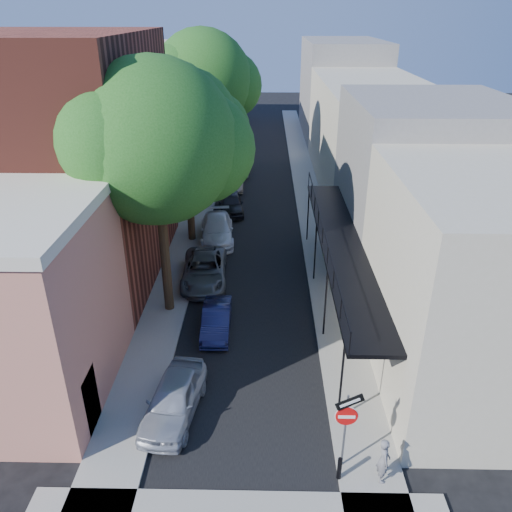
{
  "coord_description": "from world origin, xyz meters",
  "views": [
    {
      "loc": [
        0.7,
        -10.1,
        12.84
      ],
      "look_at": [
        0.31,
        10.2,
        2.8
      ],
      "focal_mm": 35.0,
      "sensor_mm": 36.0,
      "label": 1
    }
  ],
  "objects_px": {
    "sign_post": "(347,419)",
    "parked_car_c": "(205,270)",
    "parked_car_a": "(174,399)",
    "oak_near": "(167,144)",
    "parked_car_g": "(239,168)",
    "parked_car_d": "(217,230)",
    "oak_mid": "(193,124)",
    "parked_car_f": "(236,182)",
    "pedestrian": "(384,460)",
    "parked_car_b": "(216,320)",
    "oak_far": "(209,81)",
    "parked_car_e": "(231,203)",
    "bollard": "(339,468)"
  },
  "relations": [
    {
      "from": "parked_car_b",
      "to": "pedestrian",
      "type": "relative_size",
      "value": 2.22
    },
    {
      "from": "parked_car_d",
      "to": "parked_car_e",
      "type": "relative_size",
      "value": 1.2
    },
    {
      "from": "oak_far",
      "to": "parked_car_f",
      "type": "bearing_deg",
      "value": 18.69
    },
    {
      "from": "parked_car_b",
      "to": "parked_car_f",
      "type": "bearing_deg",
      "value": 89.38
    },
    {
      "from": "bollard",
      "to": "parked_car_a",
      "type": "bearing_deg",
      "value": 153.61
    },
    {
      "from": "oak_near",
      "to": "parked_car_d",
      "type": "distance_m",
      "value": 10.66
    },
    {
      "from": "sign_post",
      "to": "parked_car_d",
      "type": "height_order",
      "value": "sign_post"
    },
    {
      "from": "parked_car_a",
      "to": "oak_near",
      "type": "bearing_deg",
      "value": 105.44
    },
    {
      "from": "pedestrian",
      "to": "bollard",
      "type": "bearing_deg",
      "value": 91.87
    },
    {
      "from": "sign_post",
      "to": "bollard",
      "type": "xyz_separation_m",
      "value": [
        -0.16,
        -0.47,
        -1.52
      ]
    },
    {
      "from": "parked_car_b",
      "to": "parked_car_e",
      "type": "distance_m",
      "value": 14.5
    },
    {
      "from": "oak_near",
      "to": "parked_car_d",
      "type": "relative_size",
      "value": 2.35
    },
    {
      "from": "parked_car_d",
      "to": "parked_car_f",
      "type": "relative_size",
      "value": 1.4
    },
    {
      "from": "sign_post",
      "to": "oak_near",
      "type": "relative_size",
      "value": 0.26
    },
    {
      "from": "parked_car_c",
      "to": "pedestrian",
      "type": "distance_m",
      "value": 14.0
    },
    {
      "from": "oak_near",
      "to": "pedestrian",
      "type": "height_order",
      "value": "oak_near"
    },
    {
      "from": "parked_car_d",
      "to": "pedestrian",
      "type": "bearing_deg",
      "value": -75.07
    },
    {
      "from": "parked_car_a",
      "to": "parked_car_b",
      "type": "distance_m",
      "value": 5.23
    },
    {
      "from": "sign_post",
      "to": "parked_car_c",
      "type": "relative_size",
      "value": 0.61
    },
    {
      "from": "oak_mid",
      "to": "parked_car_g",
      "type": "distance_m",
      "value": 15.27
    },
    {
      "from": "oak_mid",
      "to": "parked_car_d",
      "type": "distance_m",
      "value": 6.46
    },
    {
      "from": "parked_car_e",
      "to": "parked_car_g",
      "type": "relative_size",
      "value": 0.99
    },
    {
      "from": "bollard",
      "to": "parked_car_d",
      "type": "height_order",
      "value": "parked_car_d"
    },
    {
      "from": "sign_post",
      "to": "pedestrian",
      "type": "height_order",
      "value": "sign_post"
    },
    {
      "from": "oak_near",
      "to": "parked_car_g",
      "type": "relative_size",
      "value": 2.78
    },
    {
      "from": "bollard",
      "to": "parked_car_a",
      "type": "height_order",
      "value": "parked_car_a"
    },
    {
      "from": "parked_car_a",
      "to": "parked_car_c",
      "type": "xyz_separation_m",
      "value": [
        -0.01,
        9.61,
        -0.01
      ]
    },
    {
      "from": "parked_car_a",
      "to": "parked_car_f",
      "type": "distance_m",
      "value": 24.68
    },
    {
      "from": "sign_post",
      "to": "parked_car_c",
      "type": "xyz_separation_m",
      "value": [
        -5.58,
        11.82,
        -1.36
      ]
    },
    {
      "from": "parked_car_a",
      "to": "parked_car_d",
      "type": "xyz_separation_m",
      "value": [
        0.17,
        14.87,
        0.01
      ]
    },
    {
      "from": "parked_car_a",
      "to": "parked_car_e",
      "type": "xyz_separation_m",
      "value": [
        0.72,
        19.62,
        -0.0
      ]
    },
    {
      "from": "parked_car_g",
      "to": "oak_far",
      "type": "bearing_deg",
      "value": -107.27
    },
    {
      "from": "parked_car_c",
      "to": "oak_mid",
      "type": "bearing_deg",
      "value": 97.08
    },
    {
      "from": "sign_post",
      "to": "oak_far",
      "type": "xyz_separation_m",
      "value": [
        -6.51,
        26.3,
        6.22
      ]
    },
    {
      "from": "oak_far",
      "to": "parked_car_e",
      "type": "xyz_separation_m",
      "value": [
        1.66,
        -4.46,
        -7.57
      ]
    },
    {
      "from": "oak_near",
      "to": "parked_car_e",
      "type": "distance_m",
      "value": 14.56
    },
    {
      "from": "parked_car_e",
      "to": "parked_car_f",
      "type": "bearing_deg",
      "value": 82.21
    },
    {
      "from": "parked_car_b",
      "to": "sign_post",
      "type": "bearing_deg",
      "value": -59.43
    },
    {
      "from": "parked_car_b",
      "to": "parked_car_d",
      "type": "relative_size",
      "value": 0.71
    },
    {
      "from": "parked_car_b",
      "to": "parked_car_e",
      "type": "height_order",
      "value": "parked_car_e"
    },
    {
      "from": "sign_post",
      "to": "parked_car_a",
      "type": "distance_m",
      "value": 6.15
    },
    {
      "from": "sign_post",
      "to": "pedestrian",
      "type": "relative_size",
      "value": 1.92
    },
    {
      "from": "parked_car_e",
      "to": "oak_far",
      "type": "bearing_deg",
      "value": 103.5
    },
    {
      "from": "parked_car_b",
      "to": "pedestrian",
      "type": "distance_m",
      "value": 9.66
    },
    {
      "from": "oak_near",
      "to": "parked_car_a",
      "type": "xyz_separation_m",
      "value": [
        0.95,
        -7.07,
        -7.19
      ]
    },
    {
      "from": "oak_near",
      "to": "oak_far",
      "type": "height_order",
      "value": "oak_far"
    },
    {
      "from": "oak_far",
      "to": "parked_car_e",
      "type": "relative_size",
      "value": 2.94
    },
    {
      "from": "oak_far",
      "to": "parked_car_c",
      "type": "bearing_deg",
      "value": -86.32
    },
    {
      "from": "oak_far",
      "to": "parked_car_c",
      "type": "relative_size",
      "value": 2.43
    },
    {
      "from": "oak_mid",
      "to": "parked_car_f",
      "type": "distance_m",
      "value": 11.75
    }
  ]
}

